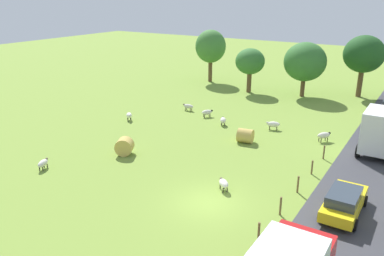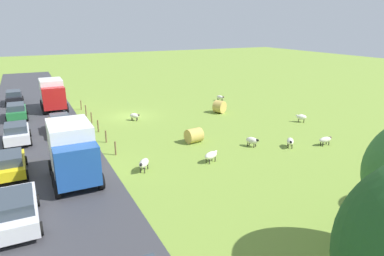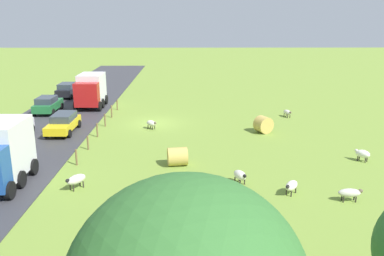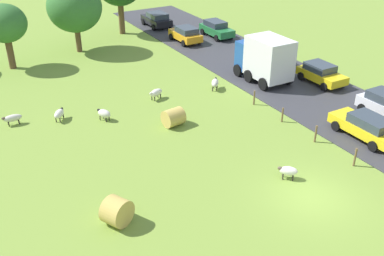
{
  "view_description": "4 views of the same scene",
  "coord_description": "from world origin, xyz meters",
  "px_view_note": "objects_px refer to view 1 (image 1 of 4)",
  "views": [
    {
      "loc": [
        10.15,
        -17.95,
        11.87
      ],
      "look_at": [
        -6.25,
        8.14,
        1.18
      ],
      "focal_mm": 36.67,
      "sensor_mm": 36.0,
      "label": 1
    },
    {
      "loc": [
        9.47,
        33.91,
        9.37
      ],
      "look_at": [
        -2.82,
        9.0,
        0.8
      ],
      "focal_mm": 31.98,
      "sensor_mm": 36.0,
      "label": 2
    },
    {
      "loc": [
        -3.12,
        34.98,
        9.45
      ],
      "look_at": [
        -3.32,
        5.62,
        1.15
      ],
      "focal_mm": 38.44,
      "sensor_mm": 36.0,
      "label": 3
    },
    {
      "loc": [
        -14.34,
        -13.03,
        13.78
      ],
      "look_at": [
        -1.93,
        8.62,
        0.46
      ],
      "focal_mm": 42.49,
      "sensor_mm": 36.0,
      "label": 4
    }
  ],
  "objects_px": {
    "tree_0": "(211,47)",
    "tree_4": "(364,54)",
    "sheep_5": "(188,106)",
    "sheep_3": "(207,112)",
    "sheep_6": "(223,120)",
    "hay_bale_1": "(245,136)",
    "tree_1": "(250,62)",
    "tree_2": "(305,62)",
    "sheep_1": "(273,124)",
    "truck_1": "(381,131)",
    "sheep_7": "(43,163)",
    "sheep_0": "(224,183)",
    "sheep_2": "(129,115)",
    "sheep_4": "(324,135)",
    "hay_bale_0": "(125,146)",
    "car_5": "(344,201)"
  },
  "relations": [
    {
      "from": "sheep_1",
      "to": "sheep_3",
      "type": "height_order",
      "value": "sheep_1"
    },
    {
      "from": "sheep_4",
      "to": "tree_0",
      "type": "xyz_separation_m",
      "value": [
        -19.7,
        15.39,
        4.29
      ]
    },
    {
      "from": "hay_bale_0",
      "to": "truck_1",
      "type": "height_order",
      "value": "truck_1"
    },
    {
      "from": "sheep_4",
      "to": "sheep_6",
      "type": "bearing_deg",
      "value": -175.62
    },
    {
      "from": "tree_0",
      "to": "tree_4",
      "type": "height_order",
      "value": "tree_4"
    },
    {
      "from": "truck_1",
      "to": "car_5",
      "type": "height_order",
      "value": "truck_1"
    },
    {
      "from": "sheep_5",
      "to": "truck_1",
      "type": "xyz_separation_m",
      "value": [
        18.82,
        -2.12,
        1.46
      ]
    },
    {
      "from": "sheep_0",
      "to": "tree_1",
      "type": "relative_size",
      "value": 0.19
    },
    {
      "from": "sheep_5",
      "to": "truck_1",
      "type": "height_order",
      "value": "truck_1"
    },
    {
      "from": "sheep_0",
      "to": "sheep_6",
      "type": "bearing_deg",
      "value": 118.03
    },
    {
      "from": "sheep_0",
      "to": "sheep_4",
      "type": "xyz_separation_m",
      "value": [
        3.09,
        12.08,
        0.07
      ]
    },
    {
      "from": "hay_bale_1",
      "to": "tree_4",
      "type": "height_order",
      "value": "tree_4"
    },
    {
      "from": "sheep_7",
      "to": "hay_bale_0",
      "type": "bearing_deg",
      "value": 58.41
    },
    {
      "from": "sheep_1",
      "to": "hay_bale_1",
      "type": "relative_size",
      "value": 1.04
    },
    {
      "from": "sheep_5",
      "to": "tree_0",
      "type": "distance_m",
      "value": 15.31
    },
    {
      "from": "tree_2",
      "to": "car_5",
      "type": "distance_m",
      "value": 27.25
    },
    {
      "from": "sheep_7",
      "to": "tree_0",
      "type": "xyz_separation_m",
      "value": [
        -4.31,
        31.44,
        4.39
      ]
    },
    {
      "from": "sheep_0",
      "to": "hay_bale_0",
      "type": "xyz_separation_m",
      "value": [
        -9.18,
        1.1,
        0.18
      ]
    },
    {
      "from": "sheep_3",
      "to": "sheep_6",
      "type": "distance_m",
      "value": 2.97
    },
    {
      "from": "sheep_4",
      "to": "car_5",
      "type": "xyz_separation_m",
      "value": [
        3.93,
        -11.04,
        0.28
      ]
    },
    {
      "from": "sheep_6",
      "to": "hay_bale_1",
      "type": "distance_m",
      "value": 4.68
    },
    {
      "from": "sheep_3",
      "to": "truck_1",
      "type": "xyz_separation_m",
      "value": [
        16.01,
        -1.23,
        1.44
      ]
    },
    {
      "from": "sheep_3",
      "to": "sheep_4",
      "type": "xyz_separation_m",
      "value": [
        11.72,
        -0.76,
        0.07
      ]
    },
    {
      "from": "tree_0",
      "to": "hay_bale_1",
      "type": "bearing_deg",
      "value": -53.27
    },
    {
      "from": "hay_bale_1",
      "to": "sheep_0",
      "type": "bearing_deg",
      "value": -74.05
    },
    {
      "from": "tree_2",
      "to": "car_5",
      "type": "relative_size",
      "value": 1.43
    },
    {
      "from": "tree_1",
      "to": "sheep_0",
      "type": "bearing_deg",
      "value": -69.06
    },
    {
      "from": "hay_bale_1",
      "to": "tree_1",
      "type": "height_order",
      "value": "tree_1"
    },
    {
      "from": "sheep_3",
      "to": "sheep_7",
      "type": "relative_size",
      "value": 0.96
    },
    {
      "from": "sheep_4",
      "to": "tree_4",
      "type": "distance_m",
      "value": 18.13
    },
    {
      "from": "sheep_6",
      "to": "tree_1",
      "type": "height_order",
      "value": "tree_1"
    },
    {
      "from": "sheep_6",
      "to": "truck_1",
      "type": "xyz_separation_m",
      "value": [
        13.43,
        0.23,
        1.43
      ]
    },
    {
      "from": "sheep_4",
      "to": "tree_4",
      "type": "height_order",
      "value": "tree_4"
    },
    {
      "from": "sheep_4",
      "to": "hay_bale_1",
      "type": "xyz_separation_m",
      "value": [
        -5.5,
        -3.64,
        0.02
      ]
    },
    {
      "from": "sheep_0",
      "to": "sheep_2",
      "type": "xyz_separation_m",
      "value": [
        -14.52,
        7.81,
        0.02
      ]
    },
    {
      "from": "sheep_2",
      "to": "hay_bale_1",
      "type": "height_order",
      "value": "hay_bale_1"
    },
    {
      "from": "tree_2",
      "to": "car_5",
      "type": "height_order",
      "value": "tree_2"
    },
    {
      "from": "sheep_1",
      "to": "sheep_7",
      "type": "xyz_separation_m",
      "value": [
        -10.7,
        -16.69,
        -0.06
      ]
    },
    {
      "from": "sheep_3",
      "to": "hay_bale_0",
      "type": "xyz_separation_m",
      "value": [
        -0.54,
        -11.74,
        0.18
      ]
    },
    {
      "from": "sheep_3",
      "to": "sheep_0",
      "type": "bearing_deg",
      "value": -56.07
    },
    {
      "from": "hay_bale_0",
      "to": "sheep_7",
      "type": "bearing_deg",
      "value": -121.59
    },
    {
      "from": "sheep_1",
      "to": "sheep_3",
      "type": "distance_m",
      "value": 7.03
    },
    {
      "from": "sheep_1",
      "to": "sheep_4",
      "type": "distance_m",
      "value": 4.73
    },
    {
      "from": "sheep_6",
      "to": "truck_1",
      "type": "distance_m",
      "value": 13.5
    },
    {
      "from": "sheep_5",
      "to": "tree_2",
      "type": "bearing_deg",
      "value": 56.06
    },
    {
      "from": "sheep_4",
      "to": "tree_2",
      "type": "xyz_separation_m",
      "value": [
        -6.2,
        14.04,
        3.6
      ]
    },
    {
      "from": "sheep_2",
      "to": "tree_0",
      "type": "height_order",
      "value": "tree_0"
    },
    {
      "from": "sheep_1",
      "to": "car_5",
      "type": "distance_m",
      "value": 14.52
    },
    {
      "from": "hay_bale_0",
      "to": "car_5",
      "type": "bearing_deg",
      "value": -0.22
    },
    {
      "from": "sheep_0",
      "to": "truck_1",
      "type": "relative_size",
      "value": 0.22
    }
  ]
}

